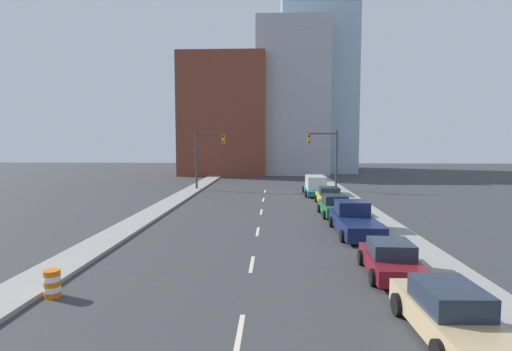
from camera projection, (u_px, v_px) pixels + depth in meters
name	position (u px, v px, depth m)	size (l,w,h in m)	color
sidewalk_left	(203.00, 184.00, 51.40)	(2.01, 94.14, 0.17)	gray
sidewalk_right	(330.00, 184.00, 50.68)	(2.01, 94.14, 0.17)	gray
lane_stripe_at_7m	(240.00, 333.00, 11.32)	(0.16, 2.40, 0.01)	beige
lane_stripe_at_14m	(252.00, 264.00, 17.72)	(0.16, 2.40, 0.01)	beige
lane_stripe_at_20m	(258.00, 231.00, 24.20)	(0.16, 2.40, 0.01)	beige
lane_stripe_at_27m	(261.00, 212.00, 31.06)	(0.16, 2.40, 0.01)	beige
lane_stripe_at_34m	(263.00, 200.00, 37.57)	(0.16, 2.40, 0.01)	beige
lane_stripe_at_40m	(265.00, 191.00, 44.07)	(0.16, 2.40, 0.01)	beige
building_brick_left	(226.00, 117.00, 69.73)	(14.00, 16.00, 19.66)	brown
building_office_center	(291.00, 102.00, 72.97)	(12.00, 20.00, 25.52)	#A8A8AD
building_glass_right	(315.00, 76.00, 76.30)	(13.00, 20.00, 36.01)	#99B7CC
traffic_signal_left	(204.00, 152.00, 45.03)	(3.38, 0.35, 6.76)	#38383D
traffic_signal_right	(329.00, 152.00, 44.41)	(3.38, 0.35, 6.76)	#38383D
traffic_barrel	(52.00, 283.00, 13.94)	(0.56, 0.56, 0.95)	orange
sedan_tan	(449.00, 314.00, 10.96)	(2.14, 4.78, 1.51)	tan
sedan_maroon	(390.00, 260.00, 16.21)	(2.25, 4.28, 1.40)	maroon
pickup_truck_navy	(354.00, 221.00, 23.65)	(2.45, 6.28, 1.83)	#141E47
sedan_green	(335.00, 206.00, 29.38)	(2.24, 4.43, 1.53)	#1E6033
sedan_yellow	(329.00, 197.00, 34.69)	(2.22, 4.60, 1.51)	gold
box_truck_teal	(315.00, 186.00, 40.94)	(2.36, 6.33, 1.97)	#196B75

